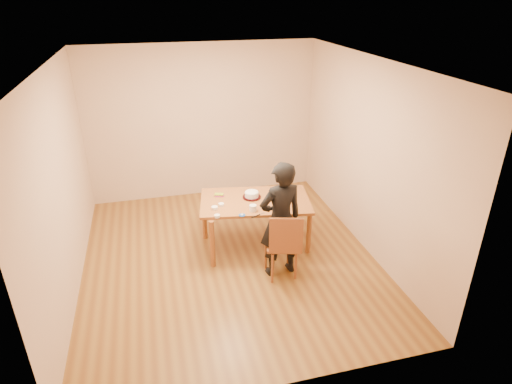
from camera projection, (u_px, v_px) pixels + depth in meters
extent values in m
cube|color=brown|center=(230.00, 258.00, 6.10)|extent=(4.00, 4.50, 0.00)
cube|color=silver|center=(223.00, 63.00, 4.93)|extent=(4.00, 4.50, 0.00)
cube|color=tan|center=(202.00, 123.00, 7.48)|extent=(4.00, 0.00, 2.70)
cube|color=tan|center=(61.00, 187.00, 5.07)|extent=(0.00, 4.50, 2.70)
cube|color=tan|center=(367.00, 157.00, 5.97)|extent=(0.00, 4.50, 2.70)
cube|color=brown|center=(255.00, 201.00, 6.10)|extent=(1.68, 1.17, 0.04)
cube|color=brown|center=(281.00, 245.00, 5.58)|extent=(0.46, 0.46, 0.04)
cylinder|color=#A80B21|center=(252.00, 197.00, 6.16)|extent=(0.26, 0.26, 0.02)
cylinder|color=white|center=(252.00, 194.00, 6.14)|extent=(0.20, 0.20, 0.06)
ellipsoid|color=white|center=(252.00, 192.00, 6.12)|extent=(0.19, 0.19, 0.03)
cylinder|color=white|center=(253.00, 208.00, 5.78)|extent=(0.10, 0.10, 0.09)
cylinder|color=#17429A|center=(242.00, 215.00, 5.68)|extent=(0.09, 0.09, 0.01)
ellipsoid|color=white|center=(242.00, 214.00, 5.68)|extent=(0.04, 0.04, 0.02)
cylinder|color=white|center=(217.00, 216.00, 5.63)|extent=(0.07, 0.07, 0.04)
cylinder|color=white|center=(221.00, 205.00, 5.93)|extent=(0.08, 0.08, 0.04)
cylinder|color=white|center=(215.00, 208.00, 5.83)|extent=(0.09, 0.09, 0.04)
cube|color=#C12D69|center=(220.00, 196.00, 6.20)|extent=(0.13, 0.09, 0.02)
cube|color=#38931B|center=(219.00, 194.00, 6.20)|extent=(0.14, 0.10, 0.02)
cube|color=black|center=(256.00, 216.00, 5.66)|extent=(0.14, 0.08, 0.01)
imported|color=black|center=(281.00, 220.00, 5.47)|extent=(0.63, 0.46, 1.60)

